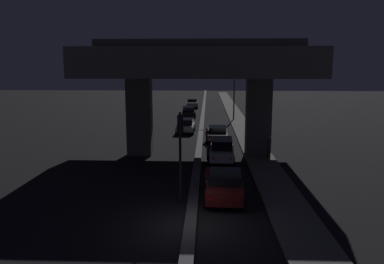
{
  "coord_description": "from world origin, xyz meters",
  "views": [
    {
      "loc": [
        0.75,
        -15.9,
        7.06
      ],
      "look_at": [
        -0.73,
        18.59,
        1.1
      ],
      "focal_mm": 35.0,
      "sensor_mm": 36.0,
      "label": 1
    }
  ],
  "objects_px": {
    "car_grey_third": "(218,133)",
    "pedestrian_on_sidewalk": "(269,147)",
    "car_silver_third_oncoming": "(192,103)",
    "motorcycle_blue_filtering_far": "(207,136)",
    "car_white_lead_oncoming": "(186,125)",
    "car_black_second_oncoming": "(189,112)",
    "car_dark_red_lead": "(225,184)",
    "car_white_second": "(222,149)",
    "traffic_light_left_of_median": "(180,141)",
    "motorcycle_white_filtering_near": "(208,181)",
    "street_lamp": "(231,86)",
    "motorcycle_black_filtering_mid": "(208,156)"
  },
  "relations": [
    {
      "from": "car_grey_third",
      "to": "traffic_light_left_of_median",
      "type": "bearing_deg",
      "value": 173.36
    },
    {
      "from": "car_silver_third_oncoming",
      "to": "pedestrian_on_sidewalk",
      "type": "xyz_separation_m",
      "value": [
        7.51,
        -37.28,
        0.21
      ]
    },
    {
      "from": "street_lamp",
      "to": "car_dark_red_lead",
      "type": "relative_size",
      "value": 1.69
    },
    {
      "from": "car_grey_third",
      "to": "car_white_lead_oncoming",
      "type": "relative_size",
      "value": 1.17
    },
    {
      "from": "street_lamp",
      "to": "car_white_second",
      "type": "bearing_deg",
      "value": -95.09
    },
    {
      "from": "car_dark_red_lead",
      "to": "car_white_second",
      "type": "height_order",
      "value": "car_white_second"
    },
    {
      "from": "car_silver_third_oncoming",
      "to": "car_black_second_oncoming",
      "type": "bearing_deg",
      "value": -1.57
    },
    {
      "from": "car_black_second_oncoming",
      "to": "car_silver_third_oncoming",
      "type": "height_order",
      "value": "car_black_second_oncoming"
    },
    {
      "from": "car_grey_third",
      "to": "pedestrian_on_sidewalk",
      "type": "relative_size",
      "value": 2.7
    },
    {
      "from": "motorcycle_blue_filtering_far",
      "to": "car_dark_red_lead",
      "type": "bearing_deg",
      "value": -176.74
    },
    {
      "from": "car_silver_third_oncoming",
      "to": "motorcycle_blue_filtering_far",
      "type": "height_order",
      "value": "car_silver_third_oncoming"
    },
    {
      "from": "car_white_second",
      "to": "motorcycle_black_filtering_mid",
      "type": "distance_m",
      "value": 1.32
    },
    {
      "from": "motorcycle_black_filtering_mid",
      "to": "pedestrian_on_sidewalk",
      "type": "relative_size",
      "value": 1.07
    },
    {
      "from": "car_grey_third",
      "to": "pedestrian_on_sidewalk",
      "type": "height_order",
      "value": "pedestrian_on_sidewalk"
    },
    {
      "from": "traffic_light_left_of_median",
      "to": "car_white_lead_oncoming",
      "type": "distance_m",
      "value": 21.71
    },
    {
      "from": "car_black_second_oncoming",
      "to": "motorcycle_black_filtering_mid",
      "type": "bearing_deg",
      "value": 3.68
    },
    {
      "from": "street_lamp",
      "to": "motorcycle_blue_filtering_far",
      "type": "bearing_deg",
      "value": -101.68
    },
    {
      "from": "street_lamp",
      "to": "car_grey_third",
      "type": "xyz_separation_m",
      "value": [
        -2.13,
        -14.41,
        -3.92
      ]
    },
    {
      "from": "car_dark_red_lead",
      "to": "car_silver_third_oncoming",
      "type": "xyz_separation_m",
      "value": [
        -3.71,
        46.3,
        -0.02
      ]
    },
    {
      "from": "motorcycle_blue_filtering_far",
      "to": "traffic_light_left_of_median",
      "type": "bearing_deg",
      "value": 174.84
    },
    {
      "from": "car_dark_red_lead",
      "to": "motorcycle_blue_filtering_far",
      "type": "bearing_deg",
      "value": 6.37
    },
    {
      "from": "car_white_second",
      "to": "motorcycle_blue_filtering_far",
      "type": "height_order",
      "value": "car_white_second"
    },
    {
      "from": "car_grey_third",
      "to": "car_black_second_oncoming",
      "type": "distance_m",
      "value": 17.66
    },
    {
      "from": "car_white_lead_oncoming",
      "to": "car_black_second_oncoming",
      "type": "bearing_deg",
      "value": -177.13
    },
    {
      "from": "motorcycle_blue_filtering_far",
      "to": "motorcycle_white_filtering_near",
      "type": "bearing_deg",
      "value": -179.96
    },
    {
      "from": "car_white_lead_oncoming",
      "to": "motorcycle_blue_filtering_far",
      "type": "xyz_separation_m",
      "value": [
        2.36,
        -5.26,
        -0.23
      ]
    },
    {
      "from": "car_white_lead_oncoming",
      "to": "motorcycle_black_filtering_mid",
      "type": "bearing_deg",
      "value": 12.07
    },
    {
      "from": "car_silver_third_oncoming",
      "to": "car_white_lead_oncoming",
      "type": "bearing_deg",
      "value": -0.9
    },
    {
      "from": "motorcycle_white_filtering_near",
      "to": "motorcycle_black_filtering_mid",
      "type": "relative_size",
      "value": 0.99
    },
    {
      "from": "car_white_second",
      "to": "car_white_lead_oncoming",
      "type": "relative_size",
      "value": 1.08
    },
    {
      "from": "car_dark_red_lead",
      "to": "car_white_lead_oncoming",
      "type": "xyz_separation_m",
      "value": [
        -3.37,
        20.95,
        0.0
      ]
    },
    {
      "from": "traffic_light_left_of_median",
      "to": "pedestrian_on_sidewalk",
      "type": "relative_size",
      "value": 2.8
    },
    {
      "from": "traffic_light_left_of_median",
      "to": "car_white_second",
      "type": "height_order",
      "value": "traffic_light_left_of_median"
    },
    {
      "from": "motorcycle_blue_filtering_far",
      "to": "pedestrian_on_sidewalk",
      "type": "xyz_separation_m",
      "value": [
        4.81,
        -6.67,
        0.41
      ]
    },
    {
      "from": "car_dark_red_lead",
      "to": "car_white_second",
      "type": "relative_size",
      "value": 1.07
    },
    {
      "from": "car_silver_third_oncoming",
      "to": "motorcycle_white_filtering_near",
      "type": "relative_size",
      "value": 2.35
    },
    {
      "from": "pedestrian_on_sidewalk",
      "to": "car_grey_third",
      "type": "bearing_deg",
      "value": 116.73
    },
    {
      "from": "car_black_second_oncoming",
      "to": "motorcycle_blue_filtering_far",
      "type": "relative_size",
      "value": 2.32
    },
    {
      "from": "car_grey_third",
      "to": "car_silver_third_oncoming",
      "type": "xyz_separation_m",
      "value": [
        -3.73,
        29.77,
        0.05
      ]
    },
    {
      "from": "motorcycle_white_filtering_near",
      "to": "car_white_lead_oncoming",
      "type": "bearing_deg",
      "value": 2.7
    },
    {
      "from": "car_white_lead_oncoming",
      "to": "motorcycle_white_filtering_near",
      "type": "distance_m",
      "value": 19.81
    },
    {
      "from": "traffic_light_left_of_median",
      "to": "pedestrian_on_sidewalk",
      "type": "distance_m",
      "value": 11.65
    },
    {
      "from": "street_lamp",
      "to": "car_black_second_oncoming",
      "type": "xyz_separation_m",
      "value": [
        -5.83,
        2.85,
        -3.86
      ]
    },
    {
      "from": "car_dark_red_lead",
      "to": "car_black_second_oncoming",
      "type": "bearing_deg",
      "value": 8.92
    },
    {
      "from": "car_white_lead_oncoming",
      "to": "motorcycle_blue_filtering_far",
      "type": "distance_m",
      "value": 5.77
    },
    {
      "from": "car_white_second",
      "to": "car_grey_third",
      "type": "bearing_deg",
      "value": 2.95
    },
    {
      "from": "street_lamp",
      "to": "car_white_lead_oncoming",
      "type": "relative_size",
      "value": 1.96
    },
    {
      "from": "motorcycle_blue_filtering_far",
      "to": "car_black_second_oncoming",
      "type": "bearing_deg",
      "value": 8.01
    },
    {
      "from": "street_lamp",
      "to": "motorcycle_white_filtering_near",
      "type": "relative_size",
      "value": 4.25
    },
    {
      "from": "car_silver_third_oncoming",
      "to": "street_lamp",
      "type": "bearing_deg",
      "value": 19.2
    }
  ]
}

